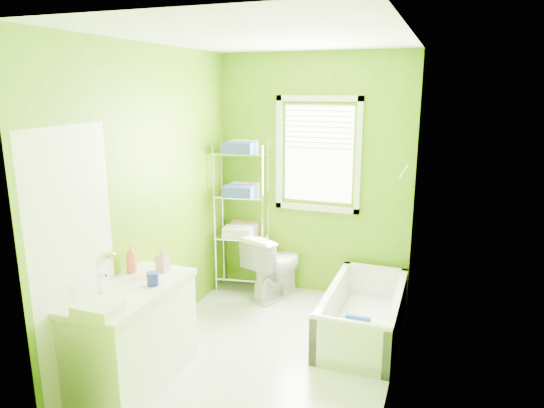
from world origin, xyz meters
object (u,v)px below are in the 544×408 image
(vanity, at_px, (133,334))
(wire_shelf_unit, at_px, (243,201))
(toilet, at_px, (275,265))
(bathtub, at_px, (363,320))

(vanity, xyz_separation_m, wire_shelf_unit, (0.05, 2.00, 0.60))
(toilet, relative_size, wire_shelf_unit, 0.43)
(toilet, bearing_deg, vanity, 95.88)
(bathtub, distance_m, toilet, 1.20)
(wire_shelf_unit, bearing_deg, vanity, -91.48)
(bathtub, height_order, wire_shelf_unit, wire_shelf_unit)
(bathtub, xyz_separation_m, wire_shelf_unit, (-1.46, 0.63, 0.88))
(bathtub, relative_size, toilet, 1.94)
(bathtub, xyz_separation_m, vanity, (-1.51, -1.38, 0.28))
(bathtub, height_order, toilet, toilet)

